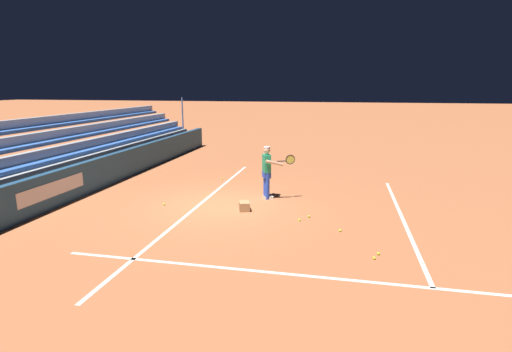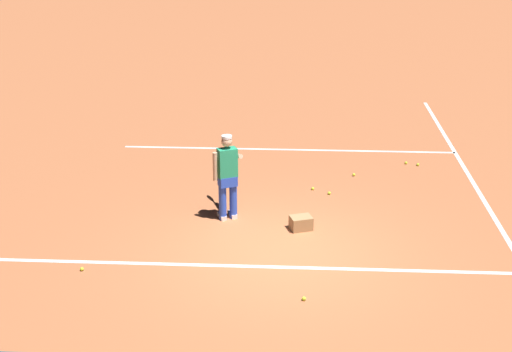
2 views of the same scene
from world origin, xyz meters
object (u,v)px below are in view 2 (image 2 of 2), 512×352
object	(u,v)px
tennis_ball_far_left	(418,165)
tennis_ball_by_box	(354,175)
tennis_player	(227,176)
tennis_ball_midcourt	(82,269)
ball_box_cardboard	(301,223)
tennis_ball_far_right	(304,299)
tennis_ball_on_baseline	(313,189)
tennis_ball_near_player	(329,193)
tennis_ball_stray_back	(406,163)

from	to	relation	value
tennis_ball_far_left	tennis_ball_by_box	bearing A→B (deg)	-154.85
tennis_player	tennis_ball_midcourt	distance (m)	3.31
ball_box_cardboard	tennis_ball_far_right	bearing A→B (deg)	-89.14
tennis_ball_on_baseline	tennis_ball_far_left	bearing A→B (deg)	32.58
ball_box_cardboard	tennis_ball_near_player	distance (m)	1.81
ball_box_cardboard	tennis_ball_on_baseline	xyz separation A→B (m)	(0.26, 1.94, -0.10)
tennis_ball_by_box	tennis_ball_far_left	world-z (taller)	same
tennis_ball_far_right	tennis_ball_midcourt	xyz separation A→B (m)	(-3.75, 0.74, 0.00)
tennis_ball_on_baseline	tennis_ball_far_left	size ratio (longest dim) A/B	1.00
tennis_player	tennis_ball_stray_back	bearing A→B (deg)	39.29
tennis_player	tennis_ball_far_left	bearing A→B (deg)	36.56
tennis_ball_on_baseline	tennis_ball_far_left	world-z (taller)	same
tennis_player	tennis_ball_near_player	world-z (taller)	tennis_player
tennis_ball_on_baseline	tennis_player	bearing A→B (deg)	-138.26
tennis_ball_stray_back	tennis_ball_far_left	size ratio (longest dim) A/B	1.00
tennis_ball_stray_back	tennis_ball_far_left	bearing A→B (deg)	-22.21
tennis_ball_stray_back	tennis_ball_midcourt	distance (m)	8.25
tennis_ball_near_player	tennis_ball_far_left	bearing A→B (deg)	40.36
tennis_ball_near_player	tennis_ball_by_box	bearing A→B (deg)	61.35
tennis_ball_far_right	tennis_ball_far_left	bearing A→B (deg)	65.95
tennis_ball_far_right	tennis_ball_midcourt	distance (m)	3.82
ball_box_cardboard	tennis_ball_by_box	xyz separation A→B (m)	(1.21, 2.80, -0.10)
tennis_ball_stray_back	tennis_ball_midcourt	size ratio (longest dim) A/B	1.00
ball_box_cardboard	tennis_ball_far_left	distance (m)	4.47
tennis_ball_far_left	ball_box_cardboard	bearing A→B (deg)	-127.96
tennis_ball_midcourt	tennis_ball_on_baseline	bearing A→B (deg)	43.33
ball_box_cardboard	tennis_ball_far_left	bearing A→B (deg)	52.04
ball_box_cardboard	tennis_ball_midcourt	bearing A→B (deg)	-153.95
tennis_ball_by_box	tennis_ball_on_baseline	distance (m)	1.28
tennis_ball_far_right	tennis_ball_far_left	xyz separation A→B (m)	(2.71, 6.08, 0.00)
tennis_player	tennis_ball_midcourt	bearing A→B (deg)	-135.53
tennis_ball_on_baseline	tennis_ball_midcourt	xyz separation A→B (m)	(-3.97, -3.75, 0.00)
tennis_ball_on_baseline	tennis_ball_midcourt	bearing A→B (deg)	-136.67
tennis_ball_by_box	tennis_player	bearing A→B (deg)	-137.98
ball_box_cardboard	tennis_ball_far_right	xyz separation A→B (m)	(0.04, -2.55, -0.10)
tennis_ball_on_baseline	tennis_ball_stray_back	world-z (taller)	same
tennis_ball_by_box	tennis_ball_midcourt	bearing A→B (deg)	-136.82
ball_box_cardboard	tennis_ball_on_baseline	bearing A→B (deg)	82.27
tennis_ball_stray_back	tennis_ball_near_player	world-z (taller)	same
tennis_player	ball_box_cardboard	bearing A→B (deg)	-16.50
tennis_player	tennis_ball_by_box	size ratio (longest dim) A/B	25.98
tennis_ball_near_player	tennis_ball_far_left	xyz separation A→B (m)	(2.14, 1.82, 0.00)
tennis_ball_on_baseline	tennis_ball_near_player	distance (m)	0.42
tennis_ball_on_baseline	tennis_ball_stray_back	bearing A→B (deg)	37.31
tennis_ball_on_baseline	tennis_ball_far_left	xyz separation A→B (m)	(2.49, 1.59, 0.00)
tennis_player	tennis_ball_midcourt	xyz separation A→B (m)	(-2.28, -2.24, -0.86)
tennis_ball_on_baseline	tennis_ball_stray_back	size ratio (longest dim) A/B	1.00
ball_box_cardboard	tennis_ball_stray_back	size ratio (longest dim) A/B	6.06
tennis_ball_on_baseline	tennis_ball_far_right	size ratio (longest dim) A/B	1.00
tennis_ball_by_box	tennis_ball_midcourt	size ratio (longest dim) A/B	1.00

